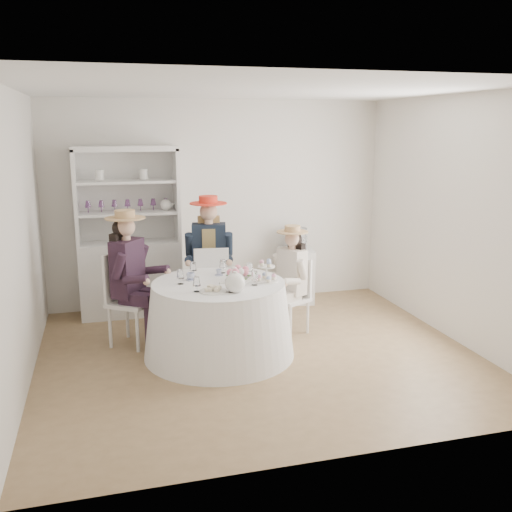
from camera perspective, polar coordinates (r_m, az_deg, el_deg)
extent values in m
plane|color=olive|center=(6.10, 0.25, -9.86)|extent=(4.50, 4.50, 0.00)
plane|color=white|center=(5.64, 0.28, 16.34)|extent=(4.50, 4.50, 0.00)
plane|color=silver|center=(7.64, -3.75, 5.26)|extent=(4.50, 0.00, 4.50)
plane|color=silver|center=(3.87, 8.18, -2.34)|extent=(4.50, 0.00, 4.50)
plane|color=silver|center=(5.57, -22.66, 1.44)|extent=(0.00, 4.50, 4.50)
plane|color=silver|center=(6.67, 19.27, 3.46)|extent=(0.00, 4.50, 4.50)
cone|color=white|center=(6.00, -3.72, -6.37)|extent=(1.57, 1.57, 0.77)
cylinder|color=white|center=(5.88, -3.77, -2.74)|extent=(1.37, 1.37, 0.02)
cube|color=silver|center=(7.43, -12.37, -2.16)|extent=(1.34, 0.94, 0.94)
cube|color=silver|center=(7.44, -12.84, 6.06)|extent=(1.16, 0.55, 1.15)
cube|color=silver|center=(7.19, -13.00, 10.44)|extent=(1.34, 0.94, 0.06)
cube|color=silver|center=(7.23, -17.60, 5.60)|extent=(0.23, 0.45, 1.15)
cube|color=silver|center=(7.28, -7.97, 6.12)|extent=(0.23, 0.45, 1.15)
cube|color=silver|center=(7.26, -12.68, 4.24)|extent=(1.24, 0.86, 0.03)
cube|color=silver|center=(7.21, -12.84, 7.28)|extent=(1.24, 0.86, 0.03)
sphere|color=white|center=(7.28, -9.00, 5.09)|extent=(0.15, 0.15, 0.15)
cube|color=silver|center=(7.82, 3.99, -1.95)|extent=(0.55, 0.55, 0.72)
cylinder|color=black|center=(7.71, 4.05, 1.71)|extent=(0.35, 0.35, 0.29)
cube|color=silver|center=(6.37, -12.38, -4.60)|extent=(0.59, 0.59, 0.04)
cylinder|color=silver|center=(6.23, -11.78, -7.36)|extent=(0.04, 0.04, 0.47)
cylinder|color=silver|center=(6.50, -10.21, -6.42)|extent=(0.04, 0.04, 0.47)
cylinder|color=silver|center=(6.41, -14.38, -6.92)|extent=(0.04, 0.04, 0.47)
cylinder|color=silver|center=(6.67, -12.75, -6.03)|extent=(0.04, 0.04, 0.47)
cube|color=silver|center=(6.40, -13.96, -1.95)|extent=(0.26, 0.35, 0.53)
cube|color=black|center=(6.28, -12.72, -1.16)|extent=(0.39, 0.43, 0.62)
cube|color=black|center=(6.21, -11.89, -4.24)|extent=(0.37, 0.32, 0.13)
cylinder|color=black|center=(6.23, -10.58, -7.19)|extent=(0.11, 0.11, 0.49)
cylinder|color=black|center=(6.06, -13.52, -0.98)|extent=(0.21, 0.18, 0.29)
cube|color=black|center=(6.36, -10.99, -3.77)|extent=(0.37, 0.32, 0.13)
cylinder|color=black|center=(6.39, -9.71, -6.65)|extent=(0.11, 0.11, 0.49)
cylinder|color=black|center=(6.42, -11.38, -0.11)|extent=(0.21, 0.18, 0.29)
cylinder|color=#D8A889|center=(6.21, -12.87, 1.79)|extent=(0.10, 0.10, 0.08)
sphere|color=#D8A889|center=(6.19, -12.92, 2.85)|extent=(0.20, 0.20, 0.20)
sphere|color=black|center=(6.22, -13.28, 2.73)|extent=(0.20, 0.20, 0.20)
cube|color=black|center=(6.29, -13.45, 0.50)|extent=(0.22, 0.26, 0.40)
cylinder|color=tan|center=(6.17, -12.97, 3.72)|extent=(0.42, 0.42, 0.01)
cylinder|color=tan|center=(6.17, -12.98, 4.11)|extent=(0.21, 0.21, 0.08)
cube|color=silver|center=(6.93, -4.65, -2.75)|extent=(0.52, 0.52, 0.04)
cylinder|color=silver|center=(6.84, -6.12, -5.22)|extent=(0.04, 0.04, 0.49)
cylinder|color=silver|center=(6.83, -3.14, -5.18)|extent=(0.04, 0.04, 0.49)
cylinder|color=silver|center=(7.18, -6.01, -4.35)|extent=(0.04, 0.04, 0.49)
cylinder|color=silver|center=(7.17, -3.18, -4.31)|extent=(0.04, 0.04, 0.49)
cube|color=silver|center=(7.05, -4.67, 0.02)|extent=(0.42, 0.12, 0.55)
cube|color=#192332|center=(6.85, -4.71, 0.59)|extent=(0.43, 0.30, 0.64)
cube|color=tan|center=(6.85, -4.71, 0.59)|extent=(0.20, 0.27, 0.55)
cube|color=#192332|center=(6.78, -5.52, -2.34)|extent=(0.22, 0.40, 0.13)
cylinder|color=#192332|center=(6.73, -5.49, -5.42)|extent=(0.11, 0.11, 0.51)
cylinder|color=#192332|center=(6.80, -6.65, 1.12)|extent=(0.14, 0.21, 0.30)
cube|color=#192332|center=(6.78, -3.83, -2.32)|extent=(0.22, 0.40, 0.13)
cylinder|color=#192332|center=(6.72, -3.79, -5.39)|extent=(0.11, 0.11, 0.51)
cylinder|color=#192332|center=(6.79, -2.79, 1.18)|extent=(0.14, 0.21, 0.30)
cylinder|color=#D8A889|center=(6.79, -4.76, 3.42)|extent=(0.10, 0.10, 0.09)
sphere|color=#D8A889|center=(6.77, -4.78, 4.44)|extent=(0.21, 0.21, 0.21)
sphere|color=tan|center=(6.82, -4.77, 4.36)|extent=(0.21, 0.21, 0.21)
cube|color=tan|center=(6.90, -4.73, 2.27)|extent=(0.28, 0.14, 0.42)
cylinder|color=red|center=(6.76, -4.80, 5.27)|extent=(0.44, 0.44, 0.01)
cylinder|color=red|center=(6.75, -4.80, 5.64)|extent=(0.22, 0.22, 0.09)
cube|color=silver|center=(6.61, 3.46, -4.36)|extent=(0.49, 0.49, 0.04)
cylinder|color=silver|center=(6.67, 1.67, -6.04)|extent=(0.03, 0.03, 0.40)
cylinder|color=silver|center=(6.48, 3.47, -6.64)|extent=(0.03, 0.03, 0.40)
cylinder|color=silver|center=(6.86, 3.40, -5.51)|extent=(0.03, 0.03, 0.40)
cylinder|color=silver|center=(6.68, 5.19, -6.06)|extent=(0.03, 0.03, 0.40)
cube|color=silver|center=(6.65, 4.45, -2.07)|extent=(0.18, 0.32, 0.45)
cube|color=beige|center=(6.53, 3.61, -1.54)|extent=(0.31, 0.37, 0.52)
cube|color=beige|center=(6.56, 2.30, -3.80)|extent=(0.33, 0.24, 0.11)
cylinder|color=beige|center=(6.56, 1.50, -6.27)|extent=(0.09, 0.09, 0.41)
cylinder|color=beige|center=(6.61, 2.23, -0.77)|extent=(0.18, 0.14, 0.25)
cube|color=beige|center=(6.46, 3.32, -4.10)|extent=(0.33, 0.24, 0.11)
cylinder|color=beige|center=(6.45, 2.51, -6.61)|extent=(0.09, 0.09, 0.41)
cylinder|color=beige|center=(6.36, 4.60, -1.34)|extent=(0.18, 0.14, 0.25)
cylinder|color=#D8A889|center=(6.46, 3.64, 0.86)|extent=(0.08, 0.08, 0.07)
sphere|color=#D8A889|center=(6.44, 3.65, 1.72)|extent=(0.17, 0.17, 0.17)
sphere|color=black|center=(6.48, 3.90, 1.65)|extent=(0.17, 0.17, 0.17)
cube|color=black|center=(6.54, 4.06, -0.13)|extent=(0.16, 0.22, 0.34)
cylinder|color=tan|center=(6.43, 3.66, 2.43)|extent=(0.36, 0.36, 0.01)
cylinder|color=tan|center=(6.42, 3.67, 2.74)|extent=(0.18, 0.18, 0.07)
cube|color=silver|center=(6.77, -4.54, -3.39)|extent=(0.46, 0.46, 0.04)
cylinder|color=silver|center=(7.01, -3.24, -4.84)|extent=(0.04, 0.04, 0.46)
cylinder|color=silver|center=(6.99, -5.96, -4.94)|extent=(0.04, 0.04, 0.46)
cylinder|color=silver|center=(6.69, -2.98, -5.70)|extent=(0.04, 0.04, 0.46)
cylinder|color=silver|center=(6.67, -5.83, -5.81)|extent=(0.04, 0.04, 0.46)
cube|color=silver|center=(6.52, -4.47, -1.48)|extent=(0.40, 0.08, 0.52)
imported|color=white|center=(5.98, -6.54, -2.08)|extent=(0.11, 0.11, 0.07)
imported|color=white|center=(6.14, -3.73, -1.68)|extent=(0.08, 0.08, 0.06)
imported|color=white|center=(6.11, -2.07, -1.65)|extent=(0.10, 0.10, 0.08)
imported|color=white|center=(5.90, -1.50, -2.31)|extent=(0.23, 0.23, 0.05)
sphere|color=pink|center=(5.90, -1.11, -1.61)|extent=(0.07, 0.07, 0.07)
sphere|color=white|center=(5.94, -1.35, -1.52)|extent=(0.07, 0.07, 0.07)
sphere|color=pink|center=(5.95, -1.75, -1.49)|extent=(0.07, 0.07, 0.07)
sphere|color=white|center=(5.93, -2.13, -1.54)|extent=(0.07, 0.07, 0.07)
sphere|color=pink|center=(5.89, -2.32, -1.63)|extent=(0.07, 0.07, 0.07)
sphere|color=white|center=(5.85, -2.23, -1.73)|extent=(0.07, 0.07, 0.07)
sphere|color=pink|center=(5.83, -1.89, -1.80)|extent=(0.07, 0.07, 0.07)
sphere|color=white|center=(5.83, -1.46, -1.79)|extent=(0.07, 0.07, 0.07)
sphere|color=pink|center=(5.86, -1.16, -1.71)|extent=(0.07, 0.07, 0.07)
sphere|color=white|center=(5.52, -2.10, -2.69)|extent=(0.20, 0.20, 0.20)
cylinder|color=white|center=(5.54, -0.86, -2.49)|extent=(0.12, 0.03, 0.10)
cylinder|color=white|center=(5.49, -2.11, -1.68)|extent=(0.04, 0.04, 0.02)
cylinder|color=white|center=(5.55, -4.30, -3.52)|extent=(0.27, 0.27, 0.01)
cube|color=beige|center=(5.52, -4.79, -3.37)|extent=(0.06, 0.04, 0.03)
cube|color=beige|center=(5.54, -4.31, -3.15)|extent=(0.07, 0.06, 0.03)
cube|color=beige|center=(5.57, -3.82, -3.18)|extent=(0.07, 0.07, 0.03)
cube|color=beige|center=(5.58, -4.59, -3.05)|extent=(0.07, 0.07, 0.03)
cube|color=beige|center=(5.51, -3.91, -3.37)|extent=(0.07, 0.07, 0.03)
cylinder|color=white|center=(5.90, 1.04, -2.49)|extent=(0.24, 0.24, 0.01)
cylinder|color=white|center=(5.88, 1.05, -1.81)|extent=(0.02, 0.02, 0.16)
cylinder|color=white|center=(5.86, 1.05, -1.06)|extent=(0.18, 0.18, 0.01)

